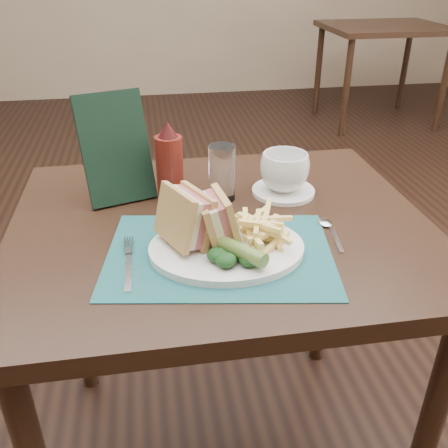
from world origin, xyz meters
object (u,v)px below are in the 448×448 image
drinking_glass (222,173)px  plate (227,248)px  table_bg_right (378,75)px  placemat (220,253)px  saucer (283,191)px  coffee_cup (284,172)px  sandwich_half_b (205,219)px  sandwich_half_a (175,220)px  table_main (221,350)px  ketchup_bottle (169,161)px  check_presenter (115,148)px

drinking_glass → plate: bearing=-97.0°
table_bg_right → drinking_glass: size_ratio=6.92×
placemat → plate: plate is taller
saucer → coffee_cup: bearing=0.0°
plate → drinking_glass: (0.03, 0.24, 0.06)m
table_bg_right → sandwich_half_b: sandwich_half_b is taller
plate → table_bg_right: bearing=64.0°
table_bg_right → sandwich_half_a: (-1.83, -2.99, 0.45)m
table_main → ketchup_bottle: 0.50m
drinking_glass → check_presenter: check_presenter is taller
plate → sandwich_half_a: (-0.10, 0.01, 0.06)m
sandwich_half_b → placemat: bearing=-47.8°
plate → check_presenter: (-0.21, 0.28, 0.11)m
placemat → sandwich_half_b: bearing=139.5°
table_bg_right → drinking_glass: 3.28m
sandwich_half_b → drinking_glass: 0.23m
ketchup_bottle → plate: bearing=-71.3°
sandwich_half_a → drinking_glass: same height
sandwich_half_a → table_bg_right: bearing=33.0°
coffee_cup → drinking_glass: (-0.15, -0.00, 0.01)m
drinking_glass → coffee_cup: bearing=1.6°
table_main → table_bg_right: bearing=58.9°
table_bg_right → saucer: saucer is taller
placemat → check_presenter: (-0.19, 0.29, 0.12)m
placemat → saucer: size_ratio=2.88×
plate → coffee_cup: size_ratio=2.60×
sandwich_half_b → drinking_glass: size_ratio=0.76×
sandwich_half_b → drinking_glass: drinking_glass is taller
sandwich_half_b → coffee_cup: (0.22, 0.22, -0.01)m
table_main → plate: bearing=-93.9°
placemat → coffee_cup: coffee_cup is taller
plate → sandwich_half_b: bearing=159.2°
drinking_glass → table_bg_right: bearing=58.3°
coffee_cup → placemat: bearing=-128.3°
placemat → check_presenter: check_presenter is taller
table_main → saucer: size_ratio=6.00×
placemat → sandwich_half_b: 0.07m
table_main → table_bg_right: 3.35m
sandwich_half_b → ketchup_bottle: ketchup_bottle is taller
saucer → drinking_glass: drinking_glass is taller
placemat → drinking_glass: size_ratio=3.33×
sandwich_half_a → saucer: size_ratio=0.76×
ketchup_bottle → coffee_cup: bearing=-4.1°
table_bg_right → sandwich_half_a: 3.54m
table_bg_right → plate: (-1.74, -3.00, 0.38)m
table_main → coffee_cup: (0.17, 0.11, 0.43)m
sandwich_half_a → check_presenter: 0.30m
placemat → saucer: saucer is taller
plate → sandwich_half_b: sandwich_half_b is taller
coffee_cup → check_presenter: 0.39m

